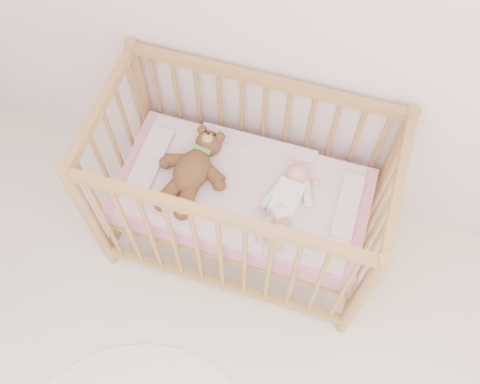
% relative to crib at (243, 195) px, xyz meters
% --- Properties ---
extents(wall_back, '(4.00, 0.02, 2.70)m').
position_rel_crib_xyz_m(wall_back, '(0.24, 0.40, 0.85)').
color(wall_back, silver).
rests_on(wall_back, floor).
extents(crib, '(1.36, 0.76, 1.00)m').
position_rel_crib_xyz_m(crib, '(0.00, 0.00, 0.00)').
color(crib, tan).
rests_on(crib, floor).
extents(mattress, '(1.22, 0.62, 0.13)m').
position_rel_crib_xyz_m(mattress, '(0.00, 0.00, -0.01)').
color(mattress, pink).
rests_on(mattress, crib).
extents(blanket, '(1.10, 0.58, 0.06)m').
position_rel_crib_xyz_m(blanket, '(0.00, 0.00, 0.06)').
color(blanket, '#E9A0B2').
rests_on(blanket, mattress).
extents(baby, '(0.28, 0.50, 0.12)m').
position_rel_crib_xyz_m(baby, '(0.22, -0.02, 0.14)').
color(baby, white).
rests_on(baby, blanket).
extents(teddy_bear, '(0.43, 0.56, 0.14)m').
position_rel_crib_xyz_m(teddy_bear, '(-0.25, -0.02, 0.15)').
color(teddy_bear, brown).
rests_on(teddy_bear, blanket).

